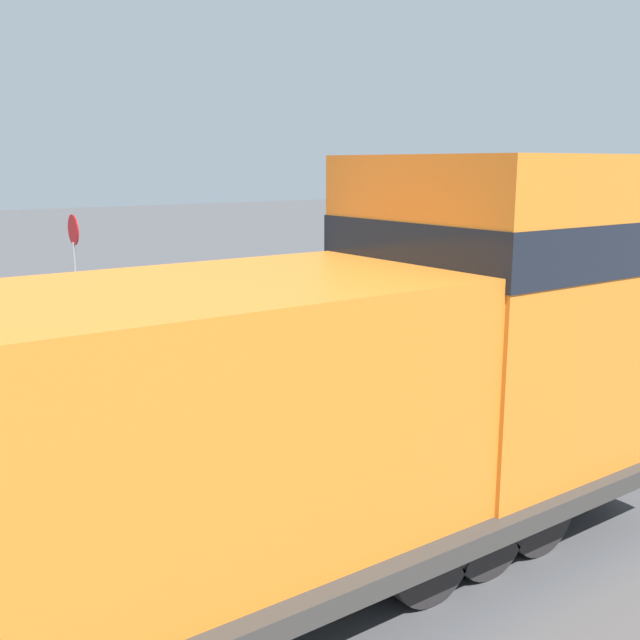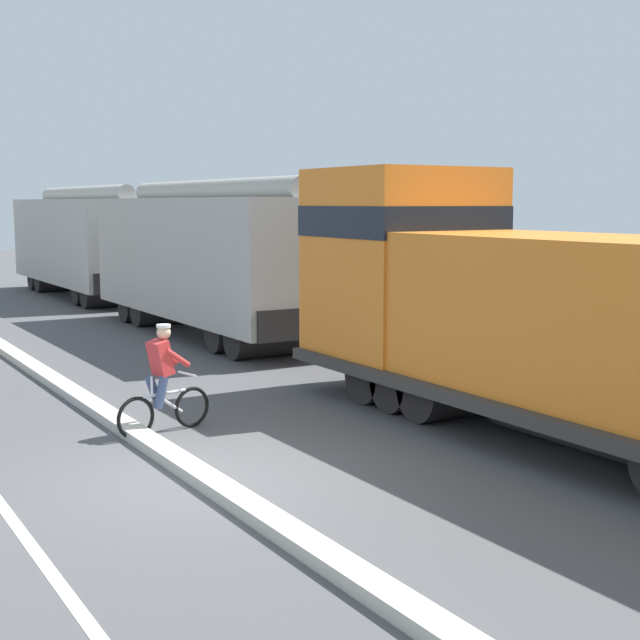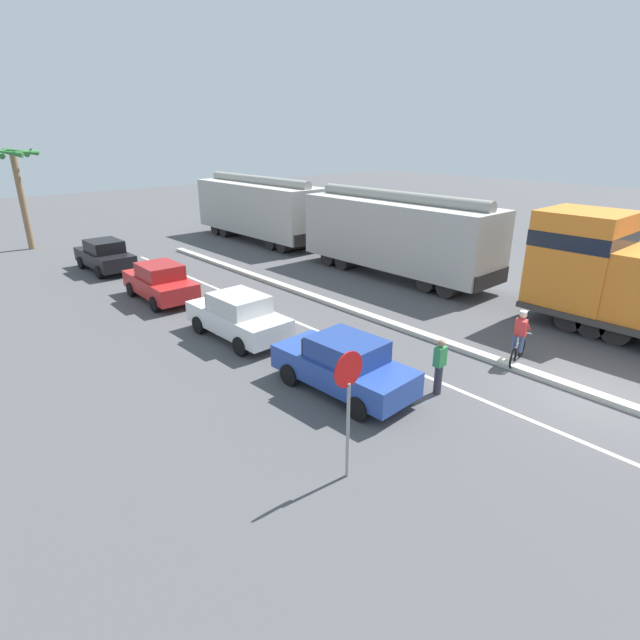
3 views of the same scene
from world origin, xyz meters
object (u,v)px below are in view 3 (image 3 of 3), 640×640
at_px(parked_car_red, 160,282).
at_px(cyclist, 519,339).
at_px(parked_car_blue, 343,365).
at_px(palm_tree_near, 16,172).
at_px(stop_sign, 348,391).
at_px(hopper_car_middle, 259,209).
at_px(parked_car_black, 105,255).
at_px(pedestrian_by_cars, 439,366).
at_px(parked_car_white, 238,316).
at_px(hopper_car_lead, 397,235).

height_order(parked_car_red, cyclist, cyclist).
height_order(parked_car_blue, palm_tree_near, palm_tree_near).
relative_size(stop_sign, palm_tree_near, 0.47).
bearing_deg(stop_sign, hopper_car_middle, 58.64).
bearing_deg(parked_car_black, stop_sign, -96.74).
bearing_deg(palm_tree_near, stop_sign, -91.72).
bearing_deg(parked_car_black, parked_car_red, -90.18).
xyz_separation_m(parked_car_blue, stop_sign, (-2.53, -2.68, 1.21)).
distance_m(hopper_car_middle, parked_car_red, 12.82).
relative_size(palm_tree_near, pedestrian_by_cars, 3.76).
relative_size(parked_car_white, stop_sign, 1.47).
distance_m(hopper_car_lead, stop_sign, 15.90).
height_order(hopper_car_middle, cyclist, hopper_car_middle).
bearing_deg(stop_sign, parked_car_black, 83.26).
distance_m(hopper_car_lead, hopper_car_middle, 11.60).
height_order(cyclist, stop_sign, stop_sign).
bearing_deg(parked_car_red, parked_car_blue, -89.13).
height_order(parked_car_white, parked_car_red, same).
bearing_deg(hopper_car_lead, palm_tree_near, 122.11).
relative_size(parked_car_blue, parked_car_white, 1.01).
height_order(hopper_car_middle, parked_car_black, hopper_car_middle).
relative_size(hopper_car_lead, stop_sign, 3.68).
relative_size(parked_car_black, stop_sign, 1.46).
relative_size(parked_car_blue, parked_car_red, 1.00).
xyz_separation_m(hopper_car_middle, parked_car_red, (-10.45, -7.33, -1.26)).
bearing_deg(hopper_car_middle, parked_car_red, -144.95).
relative_size(cyclist, stop_sign, 0.60).
relative_size(hopper_car_middle, parked_car_black, 2.52).
distance_m(hopper_car_middle, parked_car_blue, 21.06).
height_order(parked_car_blue, parked_car_white, same).
height_order(parked_car_red, stop_sign, stop_sign).
bearing_deg(parked_car_red, stop_sign, -99.79).
bearing_deg(hopper_car_middle, palm_tree_near, 148.07).
bearing_deg(parked_car_black, hopper_car_middle, 4.75).
bearing_deg(stop_sign, pedestrian_by_cars, 10.72).
relative_size(parked_car_red, stop_sign, 1.48).
distance_m(hopper_car_lead, pedestrian_by_cars, 12.09).
distance_m(parked_car_white, parked_car_black, 12.25).
bearing_deg(pedestrian_by_cars, parked_car_white, 104.78).
height_order(parked_car_red, palm_tree_near, palm_tree_near).
height_order(hopper_car_lead, palm_tree_near, palm_tree_near).
height_order(hopper_car_middle, parked_car_blue, hopper_car_middle).
xyz_separation_m(hopper_car_lead, pedestrian_by_cars, (-8.42, -8.59, -1.23)).
xyz_separation_m(parked_car_white, parked_car_black, (-0.14, 12.25, 0.00)).
xyz_separation_m(parked_car_white, stop_sign, (-2.52, -7.90, 1.21)).
bearing_deg(parked_car_blue, pedestrian_by_cars, -44.89).
distance_m(hopper_car_middle, parked_car_white, 16.72).
bearing_deg(parked_car_white, hopper_car_lead, 8.36).
bearing_deg(cyclist, palm_tree_near, 104.03).
height_order(hopper_car_lead, hopper_car_middle, same).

